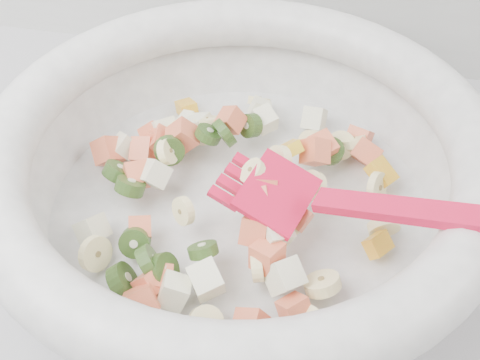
# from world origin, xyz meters

# --- Properties ---
(mixing_bowl) EXTENTS (0.45, 0.41, 0.14)m
(mixing_bowl) POSITION_xyz_m (0.13, 1.47, 0.96)
(mixing_bowl) COLOR white
(mixing_bowl) RESTS_ON counter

